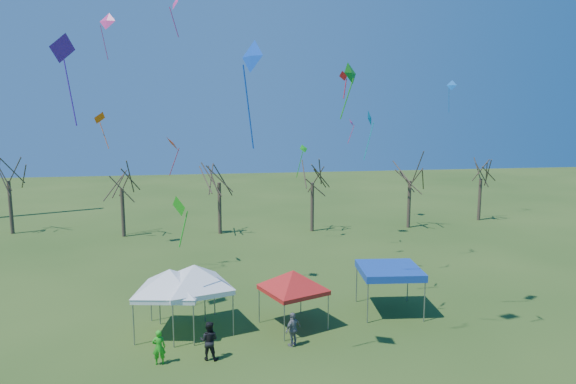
# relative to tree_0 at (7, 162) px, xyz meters

# --- Properties ---
(ground) EXTENTS (140.00, 140.00, 0.00)m
(ground) POSITION_rel_tree_0_xyz_m (20.85, -27.38, -6.49)
(ground) COLOR #2C4A18
(ground) RESTS_ON ground
(tree_0) EXTENTS (3.83, 3.83, 8.44)m
(tree_0) POSITION_rel_tree_0_xyz_m (0.00, 0.00, 0.00)
(tree_0) COLOR #3D2D21
(tree_0) RESTS_ON ground
(tree_1) EXTENTS (3.42, 3.42, 7.54)m
(tree_1) POSITION_rel_tree_0_xyz_m (10.08, -2.73, -0.70)
(tree_1) COLOR #3D2D21
(tree_1) RESTS_ON ground
(tree_2) EXTENTS (3.71, 3.71, 8.18)m
(tree_2) POSITION_rel_tree_0_xyz_m (18.48, -3.01, -0.20)
(tree_2) COLOR #3D2D21
(tree_2) RESTS_ON ground
(tree_3) EXTENTS (3.59, 3.59, 7.91)m
(tree_3) POSITION_rel_tree_0_xyz_m (26.88, -3.34, -0.41)
(tree_3) COLOR #3D2D21
(tree_3) RESTS_ON ground
(tree_4) EXTENTS (3.58, 3.58, 7.89)m
(tree_4) POSITION_rel_tree_0_xyz_m (36.20, -3.38, -0.43)
(tree_4) COLOR #3D2D21
(tree_4) RESTS_ON ground
(tree_5) EXTENTS (3.39, 3.39, 7.46)m
(tree_5) POSITION_rel_tree_0_xyz_m (44.57, -1.32, -0.76)
(tree_5) COLOR #3D2D21
(tree_5) RESTS_ON ground
(tent_white_west) EXTENTS (4.21, 4.21, 3.77)m
(tent_white_west) POSITION_rel_tree_0_xyz_m (15.44, -23.81, -3.44)
(tent_white_west) COLOR gray
(tent_white_west) RESTS_ON ground
(tent_white_mid) EXTENTS (4.25, 4.25, 3.92)m
(tent_white_mid) POSITION_rel_tree_0_xyz_m (16.62, -23.65, -3.33)
(tent_white_mid) COLOR gray
(tent_white_mid) RESTS_ON ground
(tent_red) EXTENTS (3.60, 3.60, 3.42)m
(tent_red) POSITION_rel_tree_0_xyz_m (21.53, -23.99, -3.73)
(tent_red) COLOR gray
(tent_red) RESTS_ON ground
(tent_blue) EXTENTS (3.50, 3.50, 2.52)m
(tent_blue) POSITION_rel_tree_0_xyz_m (27.04, -22.90, -4.17)
(tent_blue) COLOR gray
(tent_blue) RESTS_ON ground
(person_grey) EXTENTS (1.00, 0.90, 1.63)m
(person_grey) POSITION_rel_tree_0_xyz_m (21.15, -26.20, -5.67)
(person_grey) COLOR slate
(person_grey) RESTS_ON ground
(person_dark) EXTENTS (1.00, 0.88, 1.74)m
(person_dark) POSITION_rel_tree_0_xyz_m (17.26, -26.91, -5.61)
(person_dark) COLOR black
(person_dark) RESTS_ON ground
(person_green) EXTENTS (0.59, 0.40, 1.56)m
(person_green) POSITION_rel_tree_0_xyz_m (15.11, -27.01, -5.71)
(person_green) COLOR green
(person_green) RESTS_ON ground
(kite_5) EXTENTS (0.96, 1.23, 4.10)m
(kite_5) POSITION_rel_tree_0_xyz_m (19.08, -28.86, 6.36)
(kite_5) COLOR blue
(kite_5) RESTS_ON ground
(kite_19) EXTENTS (0.71, 0.84, 1.93)m
(kite_19) POSITION_rel_tree_0_xyz_m (28.49, -10.15, 3.50)
(kite_19) COLOR #CD2D75
(kite_19) RESTS_ON ground
(kite_2) EXTENTS (1.56, 1.21, 3.56)m
(kite_2) POSITION_rel_tree_0_xyz_m (10.10, -5.80, 11.27)
(kite_2) COLOR #F33689
(kite_2) RESTS_ON ground
(kite_8) EXTENTS (1.41, 1.56, 4.33)m
(kite_8) POSITION_rel_tree_0_xyz_m (10.80, -22.44, 7.29)
(kite_8) COLOR #4A17A4
(kite_8) RESTS_ON ground
(kite_18) EXTENTS (0.63, 0.69, 1.67)m
(kite_18) POSITION_rel_tree_0_xyz_m (25.72, -17.69, 6.47)
(kite_18) COLOR red
(kite_18) RESTS_ON ground
(kite_27) EXTENTS (1.03, 1.00, 2.65)m
(kite_27) POSITION_rel_tree_0_xyz_m (24.07, -24.95, 6.11)
(kite_27) COLOR #219917
(kite_27) RESTS_ON ground
(kite_11) EXTENTS (1.13, 1.40, 2.65)m
(kite_11) POSITION_rel_tree_0_xyz_m (15.18, -13.18, 2.26)
(kite_11) COLOR red
(kite_11) RESTS_ON ground
(kite_22) EXTENTS (1.07, 1.00, 2.77)m
(kite_22) POSITION_rel_tree_0_xyz_m (25.39, -6.67, 1.25)
(kite_22) COLOR #1BA719
(kite_22) RESTS_ON ground
(kite_1) EXTENTS (0.89, 1.05, 2.38)m
(kite_1) POSITION_rel_tree_0_xyz_m (16.08, -24.82, 0.06)
(kite_1) COLOR green
(kite_1) RESTS_ON ground
(kite_12) EXTENTS (0.86, 0.82, 2.96)m
(kite_12) POSITION_rel_tree_0_xyz_m (39.80, -3.60, 6.71)
(kite_12) COLOR blue
(kite_12) RESTS_ON ground
(kite_17) EXTENTS (0.71, 0.90, 2.74)m
(kite_17) POSITION_rel_tree_0_xyz_m (26.28, -21.25, 3.96)
(kite_17) COLOR #0C99B6
(kite_17) RESTS_ON ground
(kite_13) EXTENTS (1.28, 1.39, 2.92)m
(kite_13) POSITION_rel_tree_0_xyz_m (9.33, -6.79, 3.90)
(kite_13) COLOR #FF570D
(kite_13) RESTS_ON ground
(kite_24) EXTENTS (0.66, 0.90, 2.15)m
(kite_24) POSITION_rel_tree_0_xyz_m (15.89, -19.18, 10.11)
(kite_24) COLOR #E83388
(kite_24) RESTS_ON ground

